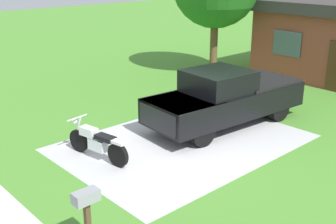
% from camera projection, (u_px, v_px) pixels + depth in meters
% --- Properties ---
extents(ground_plane, '(80.00, 80.00, 0.00)m').
position_uv_depth(ground_plane, '(184.00, 142.00, 12.76)').
color(ground_plane, '#4A882E').
extents(driveway_pad, '(5.05, 7.07, 0.01)m').
position_uv_depth(driveway_pad, '(184.00, 142.00, 12.76)').
color(driveway_pad, '#BBBBBB').
rests_on(driveway_pad, ground).
extents(motorcycle, '(2.20, 0.74, 1.09)m').
position_uv_depth(motorcycle, '(97.00, 143.00, 11.57)').
color(motorcycle, black).
rests_on(motorcycle, ground).
extents(pickup_truck, '(2.44, 5.76, 1.90)m').
position_uv_depth(pickup_truck, '(227.00, 97.00, 13.90)').
color(pickup_truck, black).
rests_on(pickup_truck, ground).
extents(mailbox, '(0.26, 0.48, 1.26)m').
position_uv_depth(mailbox, '(86.00, 205.00, 7.64)').
color(mailbox, '#4C3823').
rests_on(mailbox, ground).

